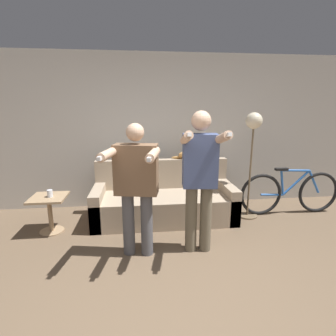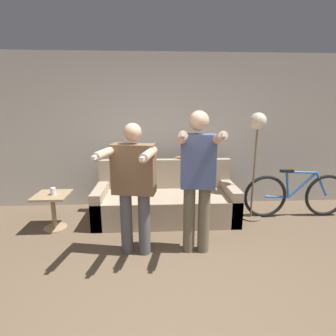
{
  "view_description": "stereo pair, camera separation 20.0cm",
  "coord_description": "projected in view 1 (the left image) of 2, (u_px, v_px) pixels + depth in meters",
  "views": [
    {
      "loc": [
        -0.29,
        -1.75,
        1.73
      ],
      "look_at": [
        0.09,
        1.6,
        0.94
      ],
      "focal_mm": 28.0,
      "sensor_mm": 36.0,
      "label": 1
    },
    {
      "loc": [
        -0.09,
        -1.77,
        1.73
      ],
      "look_at": [
        0.09,
        1.6,
        0.94
      ],
      "focal_mm": 28.0,
      "sensor_mm": 36.0,
      "label": 2
    }
  ],
  "objects": [
    {
      "name": "wall_back",
      "position": [
        155.0,
        132.0,
        4.53
      ],
      "size": [
        10.0,
        0.05,
        2.6
      ],
      "color": "beige",
      "rests_on": "ground_plane"
    },
    {
      "name": "couch",
      "position": [
        164.0,
        201.0,
        4.12
      ],
      "size": [
        2.15,
        0.86,
        0.89
      ],
      "color": "tan",
      "rests_on": "ground_plane"
    },
    {
      "name": "cup",
      "position": [
        50.0,
        193.0,
        3.58
      ],
      "size": [
        0.07,
        0.07,
        0.1
      ],
      "color": "silver",
      "rests_on": "side_table"
    },
    {
      "name": "person_right",
      "position": [
        200.0,
        174.0,
        3.01
      ],
      "size": [
        0.5,
        0.69,
        1.69
      ],
      "rotation": [
        0.0,
        0.0,
        -0.08
      ],
      "color": "#6B604C",
      "rests_on": "ground_plane"
    },
    {
      "name": "person_left",
      "position": [
        136.0,
        182.0,
        2.95
      ],
      "size": [
        0.63,
        0.75,
        1.56
      ],
      "rotation": [
        0.0,
        0.0,
        -0.19
      ],
      "color": "#56565B",
      "rests_on": "ground_plane"
    },
    {
      "name": "cat",
      "position": [
        191.0,
        154.0,
        4.31
      ],
      "size": [
        0.52,
        0.13,
        0.18
      ],
      "color": "tan",
      "rests_on": "couch"
    },
    {
      "name": "ground_plane",
      "position": [
        179.0,
        326.0,
        2.12
      ],
      "size": [
        16.0,
        16.0,
        0.0
      ],
      "primitive_type": "plane",
      "color": "brown"
    },
    {
      "name": "floor_lamp",
      "position": [
        253.0,
        136.0,
        3.96
      ],
      "size": [
        0.32,
        0.32,
        1.65
      ],
      "color": "#756047",
      "rests_on": "ground_plane"
    },
    {
      "name": "side_table",
      "position": [
        49.0,
        207.0,
        3.64
      ],
      "size": [
        0.47,
        0.47,
        0.52
      ],
      "color": "#A38460",
      "rests_on": "ground_plane"
    },
    {
      "name": "bicycle",
      "position": [
        290.0,
        193.0,
        4.28
      ],
      "size": [
        1.68,
        0.07,
        0.78
      ],
      "color": "black",
      "rests_on": "ground_plane"
    }
  ]
}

